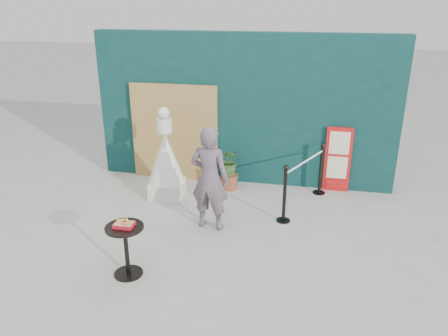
{
  "coord_description": "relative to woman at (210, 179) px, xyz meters",
  "views": [
    {
      "loc": [
        1.34,
        -5.29,
        3.6
      ],
      "look_at": [
        0.0,
        1.2,
        1.0
      ],
      "focal_mm": 35.0,
      "sensor_mm": 36.0,
      "label": 1
    }
  ],
  "objects": [
    {
      "name": "planter",
      "position": [
        0.02,
        1.61,
        -0.37
      ],
      "size": [
        0.51,
        0.45,
        0.88
      ],
      "color": "brown",
      "rests_on": "ground"
    },
    {
      "name": "food_basket",
      "position": [
        -0.8,
        -1.54,
        -0.09
      ],
      "size": [
        0.26,
        0.19,
        0.11
      ],
      "color": "red",
      "rests_on": "cafe_table"
    },
    {
      "name": "statue",
      "position": [
        -1.08,
        1.0,
        -0.16
      ],
      "size": [
        0.69,
        0.69,
        1.76
      ],
      "color": "silver",
      "rests_on": "ground"
    },
    {
      "name": "woman",
      "position": [
        0.0,
        0.0,
        0.0
      ],
      "size": [
        0.69,
        0.5,
        1.75
      ],
      "primitive_type": "imported",
      "rotation": [
        0.0,
        0.0,
        3.01
      ],
      "color": "#645560",
      "rests_on": "ground"
    },
    {
      "name": "back_wall",
      "position": [
        0.2,
        2.14,
        0.62
      ],
      "size": [
        6.0,
        0.3,
        3.0
      ],
      "primitive_type": "cube",
      "color": "#0A2D2E",
      "rests_on": "ground"
    },
    {
      "name": "ground",
      "position": [
        0.2,
        -1.01,
        -0.88
      ],
      "size": [
        60.0,
        60.0,
        0.0
      ],
      "primitive_type": "plane",
      "color": "#ADAAA5",
      "rests_on": "ground"
    },
    {
      "name": "cafe_table",
      "position": [
        -0.8,
        -1.55,
        -0.38
      ],
      "size": [
        0.52,
        0.52,
        0.75
      ],
      "color": "black",
      "rests_on": "ground"
    },
    {
      "name": "menu_board",
      "position": [
        2.1,
        1.95,
        -0.23
      ],
      "size": [
        0.5,
        0.07,
        1.3
      ],
      "color": "red",
      "rests_on": "ground"
    },
    {
      "name": "bamboo_fence",
      "position": [
        -1.2,
        1.93,
        0.12
      ],
      "size": [
        1.8,
        0.08,
        2.0
      ],
      "primitive_type": "cube",
      "color": "tan",
      "rests_on": "ground"
    },
    {
      "name": "stanchion_barrier",
      "position": [
        1.49,
        1.1,
        -0.38
      ],
      "size": [
        0.84,
        1.54,
        1.03
      ],
      "color": "black",
      "rests_on": "ground"
    }
  ]
}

